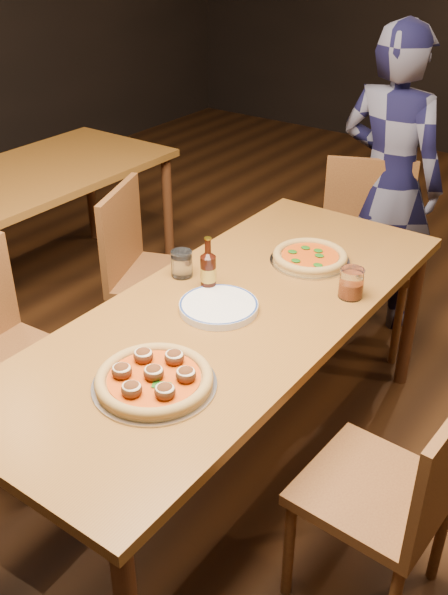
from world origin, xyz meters
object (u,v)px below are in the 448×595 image
Objects in this scene: beer_bottle at (208,273)px; amber_glass at (351,283)px; chair_main_e at (374,489)px; pizza_margherita at (310,257)px; chair_end at (363,257)px; chair_main_nw at (13,364)px; pizza_meatball at (154,379)px; diner at (389,181)px; water_glass at (182,264)px; table_main at (232,326)px; plate_stack at (219,307)px; chair_main_sw at (164,278)px.

beer_bottle is 1.89× the size of amber_glass.
chair_main_e is 2.78× the size of pizza_margherita.
chair_end reaches higher than chair_main_e.
chair_main_nw is 1.04× the size of chair_main_e.
chair_main_nw is 0.97× the size of chair_end.
diner is (-0.11, 1.93, 0.01)m from pizza_meatball.
beer_bottle is 0.13× the size of diner.
water_glass is at bearing -103.96° from chair_main_e.
diner is at bearing 94.91° from pizza_margherita.
chair_end is at bearing 94.49° from pizza_margherita.
amber_glass is (0.31, -0.83, 0.33)m from chair_end.
pizza_meatball is at bearing -61.74° from chair_main_e.
water_glass reaches higher than table_main.
amber_glass reaches higher than water_glass.
diner is at bearing 71.04° from chair_end.
pizza_margherita is (-0.02, 0.98, -0.01)m from pizza_meatball.
plate_stack is at bearing 96.28° from diner.
chair_end is at bearing 74.79° from water_glass.
amber_glass is (0.23, 0.82, 0.03)m from pizza_meatball.
chair_main_e is 1.82m from diner.
beer_bottle is at bearing 91.62° from diner.
amber_glass is (0.60, 0.23, 0.00)m from water_glass.
diner reaches higher than chair_main_e.
beer_bottle is (0.54, -0.37, 0.36)m from chair_main_sw.
pizza_meatball is at bearing -105.97° from amber_glass.
table_main is 2.24× the size of chair_main_e.
pizza_margherita is (0.05, -0.67, 0.29)m from chair_end.
pizza_meatball is at bearing -77.73° from plate_stack.
diner reaches higher than chair_main_nw.
chair_main_e is (1.39, 0.24, -0.02)m from chair_main_nw.
pizza_margherita is at bearing 81.59° from plate_stack.
diner reaches higher than amber_glass.
table_main is 1.28× the size of diner.
pizza_meatball is 1.93m from diner.
pizza_meatball reaches higher than table_main.
pizza_margherita is 3.11× the size of water_glass.
diner reaches higher than chair_main_sw.
chair_main_sw reaches higher than pizza_meatball.
beer_bottle is (-0.82, 0.26, 0.38)m from chair_main_e.
beer_bottle reaches higher than pizza_meatball.
chair_end is 0.95m from amber_glass.
table_main is at bearing -114.36° from chair_end.
beer_bottle is (0.57, 0.50, 0.36)m from chair_main_nw.
chair_main_sw reaches higher than amber_glass.
pizza_meatball is (0.75, -0.92, 0.31)m from chair_main_sw.
chair_main_sw is 1.05m from amber_glass.
chair_main_sw reaches higher than water_glass.
pizza_margherita is at bearing -134.50° from chair_main_e.
pizza_margherita reaches higher than plate_stack.
diner is at bearing -153.72° from chair_main_e.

